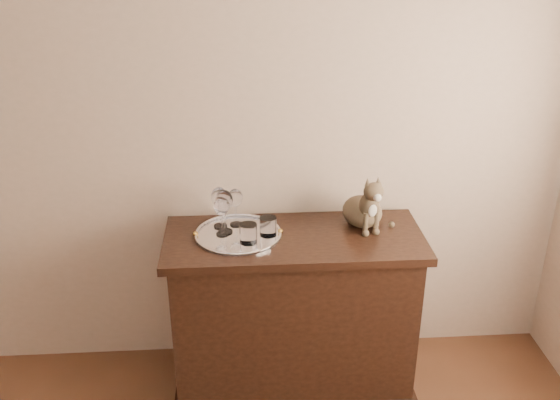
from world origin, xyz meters
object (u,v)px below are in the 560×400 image
at_px(wine_glass_d, 225,211).
at_px(wine_glass_c, 222,216).
at_px(tumbler_a, 248,233).
at_px(tumbler_c, 268,226).
at_px(sideboard, 293,313).
at_px(tray, 238,235).
at_px(wine_glass_b, 236,207).
at_px(cat, 363,198).
at_px(wine_glass_a, 220,207).

bearing_deg(wine_glass_d, wine_glass_c, -123.86).
xyz_separation_m(wine_glass_c, tumbler_a, (0.12, -0.09, -0.05)).
bearing_deg(tumbler_c, sideboard, -3.44).
relative_size(tray, tumbler_c, 4.55).
xyz_separation_m(sideboard, wine_glass_b, (-0.27, 0.12, 0.52)).
bearing_deg(tray, sideboard, -4.44).
bearing_deg(wine_glass_b, wine_glass_c, -124.35).
bearing_deg(cat, wine_glass_c, 172.87).
distance_m(sideboard, tumbler_c, 0.49).
distance_m(wine_glass_a, wine_glass_b, 0.08).
height_order(sideboard, wine_glass_a, wine_glass_a).
bearing_deg(sideboard, cat, 16.06).
bearing_deg(tumbler_c, tumbler_a, -144.69).
distance_m(wine_glass_d, tumbler_a, 0.16).
distance_m(wine_glass_d, tumbler_c, 0.21).
bearing_deg(cat, wine_glass_a, 166.08).
distance_m(wine_glass_a, tumbler_a, 0.22).
xyz_separation_m(wine_glass_a, tumbler_a, (0.13, -0.17, -0.06)).
bearing_deg(tumbler_a, wine_glass_c, 143.78).
bearing_deg(sideboard, wine_glass_c, 175.02).
height_order(tray, wine_glass_a, wine_glass_a).
height_order(tray, wine_glass_c, wine_glass_c).
bearing_deg(wine_glass_a, wine_glass_d, -67.86).
bearing_deg(tumbler_a, wine_glass_b, 107.03).
distance_m(wine_glass_c, cat, 0.67).
height_order(sideboard, wine_glass_b, wine_glass_b).
bearing_deg(sideboard, tumbler_c, 176.56).
bearing_deg(wine_glass_a, tray, -46.47).
distance_m(sideboard, wine_glass_c, 0.62).
distance_m(tray, cat, 0.61).
distance_m(sideboard, wine_glass_d, 0.63).
xyz_separation_m(tray, tumbler_a, (0.05, -0.08, 0.05)).
relative_size(wine_glass_a, cat, 0.72).
distance_m(tray, tumbler_a, 0.10).
bearing_deg(cat, tray, 174.42).
height_order(wine_glass_a, wine_glass_d, wine_glass_d).
distance_m(sideboard, wine_glass_a, 0.64).
height_order(wine_glass_b, wine_glass_c, wine_glass_c).
xyz_separation_m(wine_glass_b, wine_glass_c, (-0.06, -0.09, 0.00)).
xyz_separation_m(tray, cat, (0.59, 0.08, 0.14)).
bearing_deg(sideboard, wine_glass_d, 171.21).
height_order(wine_glass_b, cat, cat).
height_order(wine_glass_a, cat, cat).
bearing_deg(sideboard, wine_glass_b, 155.49).
relative_size(wine_glass_c, cat, 0.66).
relative_size(wine_glass_b, cat, 0.65).
bearing_deg(wine_glass_c, wine_glass_b, 55.65).
relative_size(tumbler_a, cat, 0.32).
relative_size(wine_glass_d, tumbler_c, 2.41).
distance_m(wine_glass_a, wine_glass_d, 0.06).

